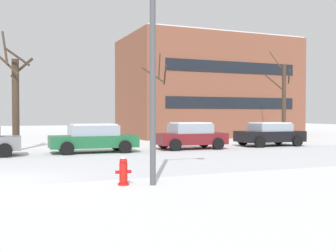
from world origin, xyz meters
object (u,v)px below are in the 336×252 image
(parked_car_black, at_px, (270,134))
(parked_car_maroon, at_px, (190,136))
(street_lamp, at_px, (163,42))
(parked_car_green, at_px, (93,138))
(fire_hydrant, at_px, (123,171))

(parked_car_black, bearing_deg, parked_car_maroon, -178.21)
(street_lamp, height_order, parked_car_maroon, street_lamp)
(parked_car_green, bearing_deg, parked_car_black, 1.15)
(fire_hydrant, height_order, street_lamp, street_lamp)
(parked_car_maroon, bearing_deg, parked_car_green, -179.50)
(parked_car_maroon, xyz_separation_m, parked_car_black, (5.41, 0.17, -0.01))
(parked_car_green, bearing_deg, parked_car_maroon, 0.50)
(street_lamp, xyz_separation_m, parked_car_maroon, (5.76, 10.19, -3.15))
(street_lamp, distance_m, parked_car_maroon, 12.12)
(street_lamp, height_order, parked_car_black, street_lamp)
(street_lamp, bearing_deg, fire_hydrant, 164.64)
(fire_hydrant, height_order, parked_car_black, parked_car_black)
(parked_car_black, bearing_deg, fire_hydrant, -140.52)
(parked_car_green, height_order, parked_car_maroon, parked_car_maroon)
(fire_hydrant, relative_size, parked_car_maroon, 0.20)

